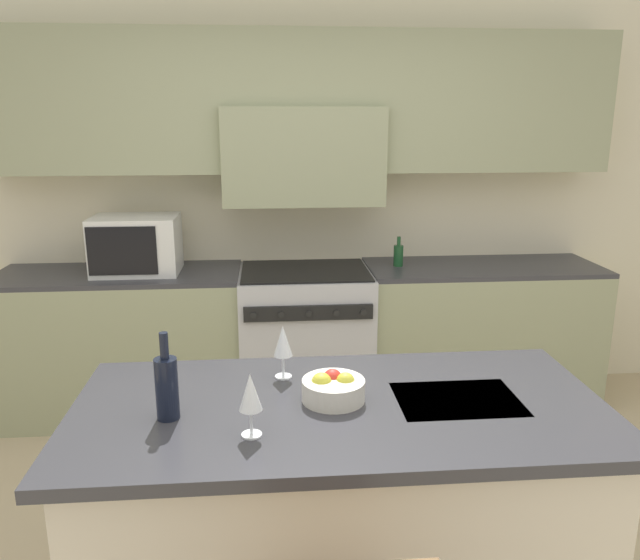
% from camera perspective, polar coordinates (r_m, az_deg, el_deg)
% --- Properties ---
extents(back_cabinetry, '(10.00, 0.46, 2.70)m').
position_cam_1_polar(back_cabinetry, '(4.14, -1.68, 10.80)').
color(back_cabinetry, beige).
rests_on(back_cabinetry, ground_plane).
extents(back_counter, '(3.88, 0.62, 0.94)m').
position_cam_1_polar(back_counter, '(4.14, -1.37, -5.35)').
color(back_counter, gray).
rests_on(back_counter, ground_plane).
extents(range_stove, '(0.84, 0.70, 0.94)m').
position_cam_1_polar(range_stove, '(4.12, -1.35, -5.46)').
color(range_stove, '#B7B7BC').
rests_on(range_stove, ground_plane).
extents(microwave, '(0.52, 0.38, 0.35)m').
position_cam_1_polar(microwave, '(4.04, -16.45, 3.12)').
color(microwave, silver).
rests_on(microwave, back_counter).
extents(kitchen_island, '(1.89, 0.91, 0.91)m').
position_cam_1_polar(kitchen_island, '(2.48, 1.78, -20.57)').
color(kitchen_island, beige).
rests_on(kitchen_island, ground_plane).
extents(wine_bottle, '(0.08, 0.08, 0.30)m').
position_cam_1_polar(wine_bottle, '(2.17, -13.84, -9.41)').
color(wine_bottle, black).
rests_on(wine_bottle, kitchen_island).
extents(wine_glass_near, '(0.07, 0.07, 0.21)m').
position_cam_1_polar(wine_glass_near, '(1.99, -6.38, -10.32)').
color(wine_glass_near, white).
rests_on(wine_glass_near, kitchen_island).
extents(wine_glass_far, '(0.07, 0.07, 0.21)m').
position_cam_1_polar(wine_glass_far, '(2.41, -3.41, -5.72)').
color(wine_glass_far, white).
rests_on(wine_glass_far, kitchen_island).
extents(fruit_bowl, '(0.23, 0.23, 0.11)m').
position_cam_1_polar(fruit_bowl, '(2.26, 1.21, -9.86)').
color(fruit_bowl, silver).
rests_on(fruit_bowl, kitchen_island).
extents(oil_bottle_on_counter, '(0.06, 0.06, 0.19)m').
position_cam_1_polar(oil_bottle_on_counter, '(4.10, 7.18, 2.29)').
color(oil_bottle_on_counter, '#194723').
rests_on(oil_bottle_on_counter, back_counter).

